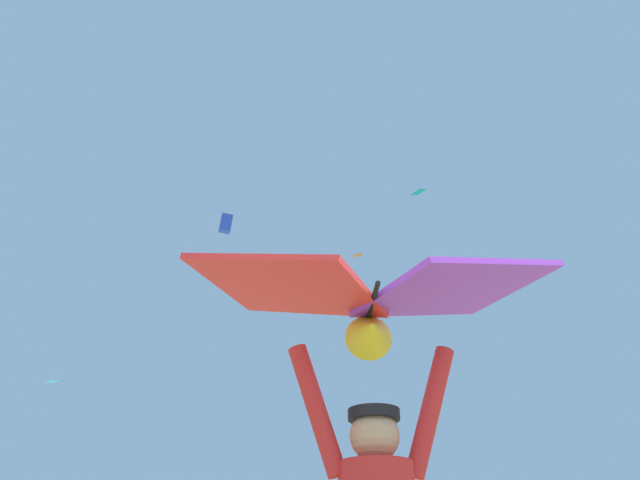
{
  "coord_description": "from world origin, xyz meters",
  "views": [
    {
      "loc": [
        -0.98,
        -2.93,
        0.85
      ],
      "look_at": [
        -0.09,
        1.17,
        3.15
      ],
      "focal_mm": 36.67,
      "sensor_mm": 36.0,
      "label": 1
    }
  ],
  "objects_px": {
    "distant_kite_teal_high_left": "(418,191)",
    "distant_kite_teal_mid_right": "(51,381)",
    "held_stunt_kite": "(371,299)",
    "distant_kite_orange_low_right": "(357,255)",
    "distant_kite_blue_high_right": "(226,224)"
  },
  "relations": [
    {
      "from": "distant_kite_teal_high_left",
      "to": "distant_kite_teal_mid_right",
      "type": "xyz_separation_m",
      "value": [
        -17.62,
        -2.41,
        -13.15
      ]
    },
    {
      "from": "held_stunt_kite",
      "to": "distant_kite_orange_low_right",
      "type": "xyz_separation_m",
      "value": [
        9.25,
        32.78,
        17.9
      ]
    },
    {
      "from": "distant_kite_teal_high_left",
      "to": "held_stunt_kite",
      "type": "bearing_deg",
      "value": -112.86
    },
    {
      "from": "held_stunt_kite",
      "to": "distant_kite_blue_high_right",
      "type": "distance_m",
      "value": 37.17
    },
    {
      "from": "distant_kite_orange_low_right",
      "to": "distant_kite_blue_high_right",
      "type": "distance_m",
      "value": 8.55
    },
    {
      "from": "distant_kite_teal_mid_right",
      "to": "distant_kite_teal_high_left",
      "type": "bearing_deg",
      "value": 7.79
    },
    {
      "from": "distant_kite_blue_high_right",
      "to": "distant_kite_teal_high_left",
      "type": "bearing_deg",
      "value": -23.64
    },
    {
      "from": "held_stunt_kite",
      "to": "distant_kite_teal_mid_right",
      "type": "height_order",
      "value": "distant_kite_teal_mid_right"
    },
    {
      "from": "distant_kite_blue_high_right",
      "to": "distant_kite_teal_mid_right",
      "type": "distance_m",
      "value": 15.8
    },
    {
      "from": "distant_kite_orange_low_right",
      "to": "distant_kite_blue_high_right",
      "type": "bearing_deg",
      "value": -175.26
    },
    {
      "from": "held_stunt_kite",
      "to": "distant_kite_teal_high_left",
      "type": "relative_size",
      "value": 1.91
    },
    {
      "from": "distant_kite_orange_low_right",
      "to": "distant_kite_blue_high_right",
      "type": "height_order",
      "value": "distant_kite_blue_high_right"
    },
    {
      "from": "distant_kite_orange_low_right",
      "to": "distant_kite_teal_mid_right",
      "type": "xyz_separation_m",
      "value": [
        -15.33,
        -7.83,
        -11.47
      ]
    },
    {
      "from": "distant_kite_blue_high_right",
      "to": "distant_kite_teal_high_left",
      "type": "distance_m",
      "value": 11.78
    },
    {
      "from": "distant_kite_blue_high_right",
      "to": "distant_kite_teal_high_left",
      "type": "height_order",
      "value": "distant_kite_teal_high_left"
    }
  ]
}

